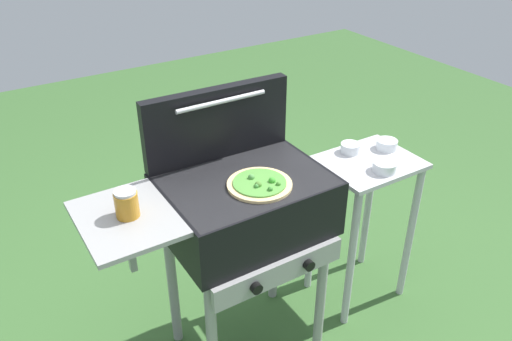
{
  "coord_description": "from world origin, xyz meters",
  "views": [
    {
      "loc": [
        -0.87,
        -1.47,
        1.94
      ],
      "look_at": [
        0.05,
        0.0,
        0.92
      ],
      "focal_mm": 36.26,
      "sensor_mm": 36.0,
      "label": 1
    }
  ],
  "objects_px": {
    "grill": "(243,211)",
    "prep_table": "(364,202)",
    "topping_bowl_far": "(387,145)",
    "topping_bowl_middle": "(384,167)",
    "pizza_veggie": "(260,184)",
    "topping_bowl_near": "(350,148)",
    "sauce_jar": "(126,203)"
  },
  "relations": [
    {
      "from": "grill",
      "to": "prep_table",
      "type": "distance_m",
      "value": 0.7
    },
    {
      "from": "topping_bowl_far",
      "to": "topping_bowl_middle",
      "type": "distance_m",
      "value": 0.22
    },
    {
      "from": "pizza_veggie",
      "to": "prep_table",
      "type": "height_order",
      "value": "pizza_veggie"
    },
    {
      "from": "topping_bowl_far",
      "to": "topping_bowl_middle",
      "type": "bearing_deg",
      "value": -136.85
    },
    {
      "from": "prep_table",
      "to": "topping_bowl_far",
      "type": "bearing_deg",
      "value": 16.71
    },
    {
      "from": "pizza_veggie",
      "to": "topping_bowl_near",
      "type": "height_order",
      "value": "pizza_veggie"
    },
    {
      "from": "pizza_veggie",
      "to": "topping_bowl_far",
      "type": "distance_m",
      "value": 0.81
    },
    {
      "from": "sauce_jar",
      "to": "topping_bowl_near",
      "type": "height_order",
      "value": "sauce_jar"
    },
    {
      "from": "prep_table",
      "to": "pizza_veggie",
      "type": "bearing_deg",
      "value": -173.15
    },
    {
      "from": "topping_bowl_far",
      "to": "grill",
      "type": "bearing_deg",
      "value": -176.59
    },
    {
      "from": "grill",
      "to": "topping_bowl_far",
      "type": "relative_size",
      "value": 9.69
    },
    {
      "from": "sauce_jar",
      "to": "topping_bowl_near",
      "type": "bearing_deg",
      "value": 5.49
    },
    {
      "from": "sauce_jar",
      "to": "topping_bowl_middle",
      "type": "distance_m",
      "value": 1.13
    },
    {
      "from": "pizza_veggie",
      "to": "topping_bowl_near",
      "type": "relative_size",
      "value": 2.72
    },
    {
      "from": "grill",
      "to": "topping_bowl_far",
      "type": "xyz_separation_m",
      "value": [
        0.82,
        0.05,
        0.05
      ]
    },
    {
      "from": "prep_table",
      "to": "topping_bowl_near",
      "type": "height_order",
      "value": "topping_bowl_near"
    },
    {
      "from": "prep_table",
      "to": "topping_bowl_middle",
      "type": "relative_size",
      "value": 7.4
    },
    {
      "from": "sauce_jar",
      "to": "topping_bowl_middle",
      "type": "height_order",
      "value": "sauce_jar"
    },
    {
      "from": "prep_table",
      "to": "topping_bowl_near",
      "type": "relative_size",
      "value": 8.6
    },
    {
      "from": "grill",
      "to": "topping_bowl_middle",
      "type": "distance_m",
      "value": 0.67
    },
    {
      "from": "topping_bowl_near",
      "to": "topping_bowl_far",
      "type": "height_order",
      "value": "same"
    },
    {
      "from": "grill",
      "to": "prep_table",
      "type": "relative_size",
      "value": 1.23
    },
    {
      "from": "topping_bowl_near",
      "to": "topping_bowl_middle",
      "type": "xyz_separation_m",
      "value": [
        0.01,
        -0.21,
        -0.0
      ]
    },
    {
      "from": "sauce_jar",
      "to": "topping_bowl_far",
      "type": "xyz_separation_m",
      "value": [
        1.28,
        0.04,
        -0.15
      ]
    },
    {
      "from": "grill",
      "to": "topping_bowl_near",
      "type": "height_order",
      "value": "grill"
    },
    {
      "from": "pizza_veggie",
      "to": "prep_table",
      "type": "distance_m",
      "value": 0.74
    },
    {
      "from": "grill",
      "to": "topping_bowl_far",
      "type": "height_order",
      "value": "grill"
    },
    {
      "from": "pizza_veggie",
      "to": "topping_bowl_middle",
      "type": "distance_m",
      "value": 0.64
    },
    {
      "from": "sauce_jar",
      "to": "topping_bowl_far",
      "type": "bearing_deg",
      "value": 1.9
    },
    {
      "from": "prep_table",
      "to": "topping_bowl_middle",
      "type": "xyz_separation_m",
      "value": [
        -0.01,
        -0.1,
        0.25
      ]
    },
    {
      "from": "pizza_veggie",
      "to": "topping_bowl_far",
      "type": "height_order",
      "value": "pizza_veggie"
    },
    {
      "from": "topping_bowl_far",
      "to": "topping_bowl_near",
      "type": "bearing_deg",
      "value": 159.52
    }
  ]
}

